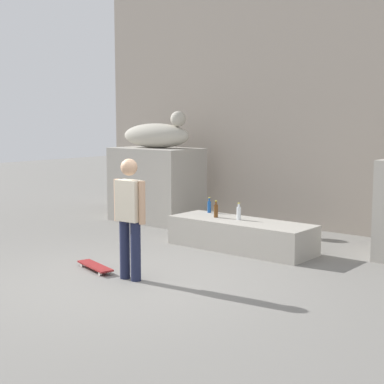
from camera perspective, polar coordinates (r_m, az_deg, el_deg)
name	(u,v)px	position (r m, az deg, el deg)	size (l,w,h in m)	color
ground_plane	(140,280)	(8.17, -5.05, -8.53)	(40.00, 40.00, 0.00)	slate
facade_wall	(318,81)	(12.06, 12.21, 10.52)	(10.98, 0.60, 5.87)	gray
pedestal_left	(156,185)	(12.57, -3.48, 0.71)	(1.85, 1.15, 1.58)	#A39E93
statue_reclining_left	(157,135)	(12.47, -3.38, 5.60)	(1.67, 0.81, 0.78)	#B5B0A0
ledge_block	(241,235)	(9.95, 4.80, -4.18)	(2.53, 0.86, 0.50)	#A39E93
skater	(130,214)	(8.01, -6.09, -2.10)	(0.54, 0.23, 1.67)	#1E233F
skateboard	(95,266)	(8.73, -9.42, -7.13)	(0.82, 0.41, 0.08)	maroon
bottle_brown	(216,210)	(10.16, 2.35, -1.81)	(0.07, 0.07, 0.29)	#593314
bottle_clear	(239,213)	(9.95, 4.57, -2.03)	(0.07, 0.07, 0.29)	silver
bottle_blue	(209,206)	(10.66, 1.69, -1.41)	(0.07, 0.07, 0.28)	#194C99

